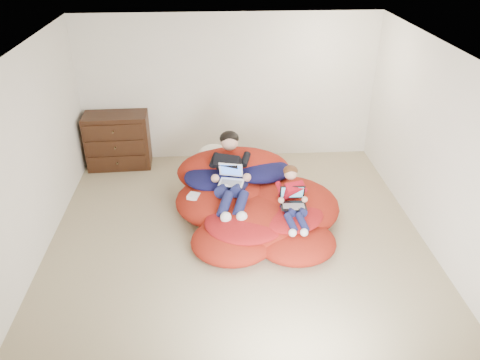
{
  "coord_description": "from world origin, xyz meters",
  "views": [
    {
      "loc": [
        -0.29,
        -5.14,
        3.8
      ],
      "look_at": [
        0.06,
        0.33,
        0.7
      ],
      "focal_mm": 35.0,
      "sensor_mm": 36.0,
      "label": 1
    }
  ],
  "objects_px": {
    "laptop_white": "(231,177)",
    "dresser": "(118,141)",
    "laptop_black": "(293,200)",
    "older_boy": "(231,169)",
    "beanbag_pile": "(253,204)",
    "younger_boy": "(292,195)"
  },
  "relations": [
    {
      "from": "laptop_black",
      "to": "dresser",
      "type": "bearing_deg",
      "value": 140.11
    },
    {
      "from": "dresser",
      "to": "younger_boy",
      "type": "height_order",
      "value": "dresser"
    },
    {
      "from": "beanbag_pile",
      "to": "laptop_black",
      "type": "bearing_deg",
      "value": -39.93
    },
    {
      "from": "beanbag_pile",
      "to": "dresser",
      "type": "bearing_deg",
      "value": 140.11
    },
    {
      "from": "dresser",
      "to": "laptop_black",
      "type": "distance_m",
      "value": 3.44
    },
    {
      "from": "laptop_white",
      "to": "younger_boy",
      "type": "bearing_deg",
      "value": -29.94
    },
    {
      "from": "laptop_white",
      "to": "dresser",
      "type": "bearing_deg",
      "value": 137.42
    },
    {
      "from": "dresser",
      "to": "older_boy",
      "type": "bearing_deg",
      "value": -40.11
    },
    {
      "from": "laptop_white",
      "to": "older_boy",
      "type": "bearing_deg",
      "value": 90.0
    },
    {
      "from": "younger_boy",
      "to": "laptop_black",
      "type": "distance_m",
      "value": 0.06
    },
    {
      "from": "older_boy",
      "to": "laptop_white",
      "type": "height_order",
      "value": "older_boy"
    },
    {
      "from": "younger_boy",
      "to": "laptop_white",
      "type": "xyz_separation_m",
      "value": [
        -0.79,
        0.45,
        0.06
      ]
    },
    {
      "from": "dresser",
      "to": "beanbag_pile",
      "type": "relative_size",
      "value": 0.46
    },
    {
      "from": "laptop_black",
      "to": "older_boy",
      "type": "bearing_deg",
      "value": 140.62
    },
    {
      "from": "dresser",
      "to": "beanbag_pile",
      "type": "distance_m",
      "value": 2.82
    },
    {
      "from": "beanbag_pile",
      "to": "laptop_white",
      "type": "distance_m",
      "value": 0.51
    },
    {
      "from": "laptop_white",
      "to": "laptop_black",
      "type": "xyz_separation_m",
      "value": [
        0.79,
        -0.5,
        -0.09
      ]
    },
    {
      "from": "dresser",
      "to": "older_boy",
      "type": "distance_m",
      "value": 2.43
    },
    {
      "from": "older_boy",
      "to": "laptop_black",
      "type": "relative_size",
      "value": 4.06
    },
    {
      "from": "dresser",
      "to": "laptop_white",
      "type": "height_order",
      "value": "dresser"
    },
    {
      "from": "older_boy",
      "to": "younger_boy",
      "type": "distance_m",
      "value": 0.99
    },
    {
      "from": "beanbag_pile",
      "to": "older_boy",
      "type": "xyz_separation_m",
      "value": [
        -0.31,
        0.24,
        0.44
      ]
    }
  ]
}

